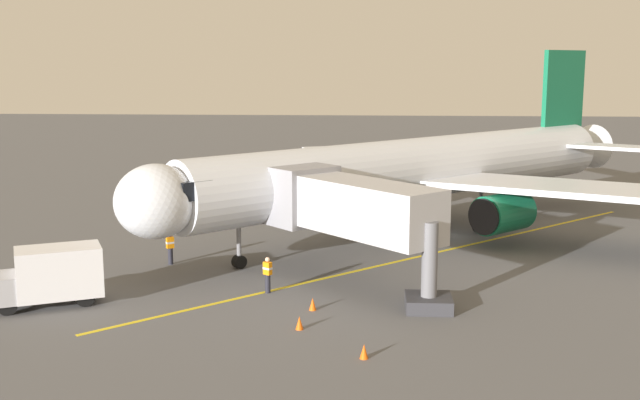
{
  "coord_description": "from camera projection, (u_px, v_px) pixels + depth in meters",
  "views": [
    {
      "loc": [
        4.2,
        47.31,
        10.62
      ],
      "look_at": [
        7.01,
        4.75,
        3.0
      ],
      "focal_mm": 43.34,
      "sensor_mm": 36.0,
      "label": 1
    }
  ],
  "objects": [
    {
      "name": "safety_cone_nose_right",
      "position": [
        364.0,
        351.0,
        28.02
      ],
      "size": [
        0.32,
        0.32,
        0.55
      ],
      "primitive_type": "cone",
      "color": "#F2590F",
      "rests_on": "ground"
    },
    {
      "name": "ground_crew_marshaller",
      "position": [
        170.0,
        248.0,
        41.05
      ],
      "size": [
        0.47,
        0.43,
        1.71
      ],
      "color": "#23232D",
      "rests_on": "ground"
    },
    {
      "name": "box_truck_near_nose",
      "position": [
        49.0,
        276.0,
        33.91
      ],
      "size": [
        4.99,
        3.75,
        2.62
      ],
      "color": "#9E9EA3",
      "rests_on": "ground"
    },
    {
      "name": "safety_cone_nose_left",
      "position": [
        299.0,
        323.0,
        31.09
      ],
      "size": [
        0.32,
        0.32,
        0.55
      ],
      "primitive_type": "cone",
      "color": "#F2590F",
      "rests_on": "ground"
    },
    {
      "name": "ground_crew_wing_walker",
      "position": [
        268.0,
        274.0,
        35.94
      ],
      "size": [
        0.47,
        0.43,
        1.71
      ],
      "color": "#23232D",
      "rests_on": "ground"
    },
    {
      "name": "apron_lead_in_line",
      "position": [
        423.0,
        256.0,
        43.0
      ],
      "size": [
        29.16,
        27.73,
        0.01
      ],
      "primitive_type": "cube",
      "rotation": [
        0.0,
        0.0,
        -0.81
      ],
      "color": "yellow",
      "rests_on": "ground"
    },
    {
      "name": "ground_plane",
      "position": [
        437.0,
        235.0,
        48.07
      ],
      "size": [
        220.0,
        220.0,
        0.0
      ],
      "primitive_type": "plane",
      "color": "#565659"
    },
    {
      "name": "safety_cone_wing_port",
      "position": [
        313.0,
        304.0,
        33.51
      ],
      "size": [
        0.32,
        0.32,
        0.55
      ],
      "primitive_type": "cone",
      "color": "#F2590F",
      "rests_on": "ground"
    },
    {
      "name": "airplane",
      "position": [
        421.0,
        169.0,
        48.36
      ],
      "size": [
        33.29,
        32.85,
        11.5
      ],
      "color": "silver",
      "rests_on": "ground"
    },
    {
      "name": "jet_bridge",
      "position": [
        343.0,
        206.0,
        37.24
      ],
      "size": [
        9.32,
        9.64,
        5.4
      ],
      "color": "#B7B7BC",
      "rests_on": "ground"
    },
    {
      "name": "safety_cone_wing_starboard",
      "position": [
        199.0,
        220.0,
        51.4
      ],
      "size": [
        0.32,
        0.32,
        0.55
      ],
      "primitive_type": "cone",
      "color": "#F2590F",
      "rests_on": "ground"
    }
  ]
}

